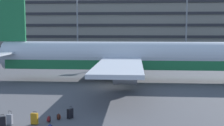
# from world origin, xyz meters

# --- Properties ---
(ground_plane) EXTENTS (600.00, 600.00, 0.00)m
(ground_plane) POSITION_xyz_m (0.00, 0.00, 0.00)
(ground_plane) COLOR #4C4C51
(terminal_structure) EXTENTS (151.91, 18.66, 14.83)m
(terminal_structure) POSITION_xyz_m (0.00, 54.27, 7.42)
(terminal_structure) COLOR gray
(terminal_structure) RESTS_ON ground_plane
(airliner) EXTENTS (37.16, 29.96, 10.06)m
(airliner) POSITION_xyz_m (1.77, 3.63, 2.97)
(airliner) COLOR silver
(airliner) RESTS_ON ground_plane
(light_mast_left) EXTENTS (1.80, 0.50, 19.94)m
(light_mast_left) POSITION_xyz_m (-11.60, 40.56, 11.63)
(light_mast_left) COLOR gray
(light_mast_left) RESTS_ON ground_plane
(light_mast_center_left) EXTENTS (1.80, 0.50, 20.58)m
(light_mast_center_left) POSITION_xyz_m (14.75, 40.56, 11.96)
(light_mast_center_left) COLOR gray
(light_mast_center_left) RESTS_ON ground_plane
(suitcase_laid_flat) EXTENTS (0.43, 0.52, 0.91)m
(suitcase_laid_flat) POSITION_xyz_m (-1.88, -12.31, 0.39)
(suitcase_laid_flat) COLOR black
(suitcase_laid_flat) RESTS_ON ground_plane
(suitcase_small) EXTENTS (0.46, 0.39, 0.95)m
(suitcase_small) POSITION_xyz_m (-5.75, -14.83, 0.42)
(suitcase_small) COLOR black
(suitcase_small) RESTS_ON ground_plane
(suitcase_purple) EXTENTS (0.47, 0.29, 0.88)m
(suitcase_purple) POSITION_xyz_m (-3.96, -13.88, 0.42)
(suitcase_purple) COLOR orange
(suitcase_purple) RESTS_ON ground_plane
(suitcase_black) EXTENTS (0.40, 0.25, 0.95)m
(suitcase_black) POSITION_xyz_m (-5.60, -14.06, 0.39)
(suitcase_black) COLOR gray
(suitcase_black) RESTS_ON ground_plane
(backpack_navy) EXTENTS (0.31, 0.35, 0.49)m
(backpack_navy) POSITION_xyz_m (-3.16, -13.30, 0.21)
(backpack_navy) COLOR maroon
(backpack_navy) RESTS_ON ground_plane
(backpack_silver) EXTENTS (0.35, 0.29, 0.49)m
(backpack_silver) POSITION_xyz_m (-2.61, -12.67, 0.21)
(backpack_silver) COLOR #592619
(backpack_silver) RESTS_ON ground_plane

